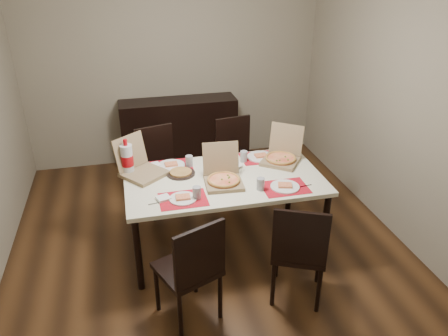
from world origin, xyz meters
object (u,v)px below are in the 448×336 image
Objects in this scene: dining_table at (224,184)px; chair_far_right at (237,155)px; dip_bowl at (236,166)px; sideboard at (179,133)px; chair_near_left at (192,268)px; pizza_box_center at (223,177)px; chair_far_left at (159,166)px; soda_bottle at (127,160)px; chair_near_right at (299,249)px.

chair_far_right is at bearing 68.44° from dining_table.
dip_bowl is at bearing -105.36° from chair_far_right.
chair_far_right is at bearing -61.71° from sideboard.
chair_near_left reaches higher than dining_table.
sideboard is 3.87× the size of pizza_box_center.
dip_bowl is (0.62, 1.08, 0.25)m from chair_near_left.
dip_bowl is at bearing 48.20° from dining_table.
chair_near_left is at bearing -118.03° from pizza_box_center.
dining_table is 1.03m from chair_far_left.
soda_bottle reaches higher than dip_bowl.
chair_near_left is 8.24× the size of dip_bowl.
soda_bottle is at bearing -113.04° from sideboard.
dining_table is 1.94× the size of chair_far_right.
dip_bowl is 0.33× the size of soda_bottle.
soda_bottle reaches higher than chair_far_right.
chair_far_right is (0.89, 0.08, 0.00)m from chair_far_left.
dip_bowl is (0.17, 0.19, 0.08)m from dining_table.
chair_near_left is 1.30m from soda_bottle.
sideboard is 1.95m from dining_table.
dining_table is at bearing -111.56° from chair_far_right.
chair_far_right is (0.38, 0.95, -0.17)m from dining_table.
sideboard is at bearing 70.68° from chair_far_left.
chair_far_left reaches higher than dining_table.
sideboard is at bearing 66.96° from soda_bottle.
chair_near_right is (0.86, 0.02, 0.00)m from chair_near_left.
chair_near_left is at bearing -71.61° from soda_bottle.
chair_far_left is (-0.52, 0.88, -0.17)m from dining_table.
chair_near_right is at bearing -42.65° from soda_bottle.
soda_bottle is at bearing 155.50° from pizza_box_center.
chair_far_left is 1.01m from dip_bowl.
dining_table is 1.94× the size of chair_far_left.
dip_bowl is (0.68, -0.69, 0.25)m from chair_far_left.
pizza_box_center is 0.91m from soda_bottle.
chair_far_right is at bearing 68.70° from pizza_box_center.
dining_table is 1.02m from chair_near_left.
chair_near_left reaches higher than sideboard.
chair_far_right is 2.68× the size of soda_bottle.
chair_near_right is 1.97m from chair_far_left.
chair_near_left is at bearing -120.02° from dip_bowl.
pizza_box_center is (-0.43, 0.78, 0.29)m from chair_near_right.
chair_near_left is (-0.46, -0.89, -0.17)m from dining_table.
pizza_box_center is (-0.03, -0.09, 0.12)m from dining_table.
chair_far_left is (-0.06, 1.77, 0.00)m from chair_near_left.
sideboard is 2.85m from chair_near_right.
dining_table is 1.94× the size of chair_near_left.
dining_table is 1.94× the size of chair_near_right.
pizza_box_center reaches higher than chair_far_right.
pizza_box_center is (0.49, -0.97, 0.29)m from chair_far_left.
sideboard is 4.32× the size of soda_bottle.
pizza_box_center is at bearing -86.62° from sideboard.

